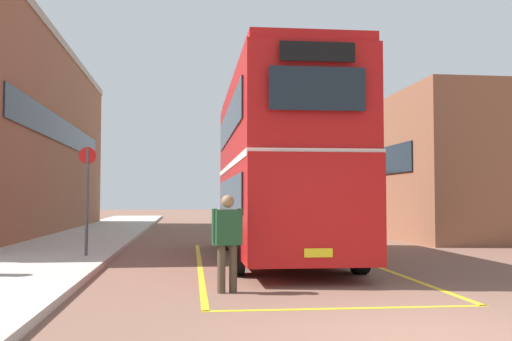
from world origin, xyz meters
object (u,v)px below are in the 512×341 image
Objects in this scene: pedestrian_boarding at (227,236)px; bus_stop_sign at (87,190)px; double_decker_bus at (277,164)px; single_deck_bus at (295,198)px.

pedestrian_boarding is 6.52m from bus_stop_sign.
double_decker_bus reaches higher than single_deck_bus.
double_decker_bus is 5.01m from bus_stop_sign.
bus_stop_sign is at bearing 119.95° from pedestrian_boarding.
double_decker_bus is 5.86m from pedestrian_boarding.
single_deck_bus is (3.72, 17.14, -0.88)m from double_decker_bus.
single_deck_bus is at bearing 77.76° from double_decker_bus.
single_deck_bus is at bearing 62.87° from bus_stop_sign.
single_deck_bus reaches higher than bus_stop_sign.
pedestrian_boarding is at bearing -60.05° from bus_stop_sign.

